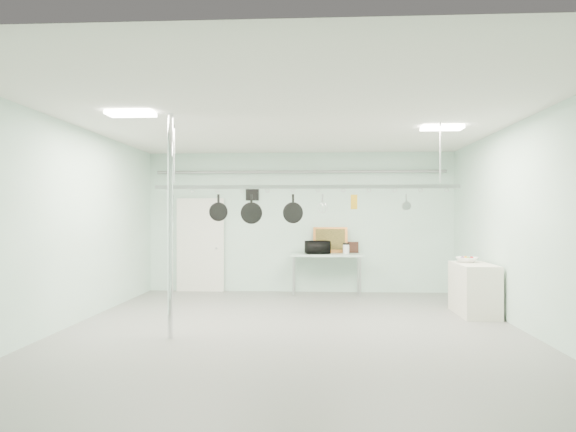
# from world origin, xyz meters

# --- Properties ---
(floor) EXTENTS (8.00, 8.00, 0.00)m
(floor) POSITION_xyz_m (0.00, 0.00, 0.00)
(floor) COLOR gray
(floor) RESTS_ON ground
(ceiling) EXTENTS (7.00, 8.00, 0.02)m
(ceiling) POSITION_xyz_m (0.00, 0.00, 3.19)
(ceiling) COLOR silver
(ceiling) RESTS_ON back_wall
(back_wall) EXTENTS (7.00, 0.02, 3.20)m
(back_wall) POSITION_xyz_m (0.00, 3.99, 1.60)
(back_wall) COLOR silver
(back_wall) RESTS_ON floor
(right_wall) EXTENTS (0.02, 8.00, 3.20)m
(right_wall) POSITION_xyz_m (3.49, 0.00, 1.60)
(right_wall) COLOR silver
(right_wall) RESTS_ON floor
(door) EXTENTS (1.10, 0.10, 2.20)m
(door) POSITION_xyz_m (-2.30, 3.94, 1.05)
(door) COLOR silver
(door) RESTS_ON floor
(wall_vent) EXTENTS (0.30, 0.04, 0.30)m
(wall_vent) POSITION_xyz_m (-1.10, 3.97, 2.25)
(wall_vent) COLOR black
(wall_vent) RESTS_ON back_wall
(conduit_pipe) EXTENTS (6.60, 0.07, 0.07)m
(conduit_pipe) POSITION_xyz_m (0.00, 3.90, 2.75)
(conduit_pipe) COLOR gray
(conduit_pipe) RESTS_ON back_wall
(chrome_pole) EXTENTS (0.08, 0.08, 3.20)m
(chrome_pole) POSITION_xyz_m (-1.70, -0.60, 1.60)
(chrome_pole) COLOR silver
(chrome_pole) RESTS_ON floor
(prep_table) EXTENTS (1.60, 0.70, 0.91)m
(prep_table) POSITION_xyz_m (0.60, 3.60, 0.83)
(prep_table) COLOR #A5C3B5
(prep_table) RESTS_ON floor
(side_cabinet) EXTENTS (0.60, 1.20, 0.90)m
(side_cabinet) POSITION_xyz_m (3.15, 1.40, 0.45)
(side_cabinet) COLOR silver
(side_cabinet) RESTS_ON floor
(pot_rack) EXTENTS (4.80, 0.06, 1.00)m
(pot_rack) POSITION_xyz_m (0.20, 0.30, 2.23)
(pot_rack) COLOR #B7B7BC
(pot_rack) RESTS_ON ceiling
(light_panel_left) EXTENTS (0.65, 0.30, 0.05)m
(light_panel_left) POSITION_xyz_m (-2.20, -0.80, 3.16)
(light_panel_left) COLOR white
(light_panel_left) RESTS_ON ceiling
(light_panel_right) EXTENTS (0.65, 0.30, 0.05)m
(light_panel_right) POSITION_xyz_m (2.40, 0.60, 3.16)
(light_panel_right) COLOR white
(light_panel_right) RESTS_ON ceiling
(microwave) EXTENTS (0.58, 0.46, 0.29)m
(microwave) POSITION_xyz_m (0.40, 3.55, 1.05)
(microwave) COLOR black
(microwave) RESTS_ON prep_table
(coffee_canister) EXTENTS (0.16, 0.16, 0.20)m
(coffee_canister) POSITION_xyz_m (1.03, 3.59, 1.01)
(coffee_canister) COLOR white
(coffee_canister) RESTS_ON prep_table
(painting_large) EXTENTS (0.78, 0.14, 0.58)m
(painting_large) POSITION_xyz_m (0.69, 3.90, 1.20)
(painting_large) COLOR #B96C31
(painting_large) RESTS_ON prep_table
(painting_small) EXTENTS (0.31, 0.10, 0.25)m
(painting_small) POSITION_xyz_m (1.18, 3.90, 1.03)
(painting_small) COLOR black
(painting_small) RESTS_ON prep_table
(fruit_bowl) EXTENTS (0.51, 0.51, 0.10)m
(fruit_bowl) POSITION_xyz_m (3.09, 1.64, 0.95)
(fruit_bowl) COLOR white
(fruit_bowl) RESTS_ON side_cabinet
(skillet_left) EXTENTS (0.30, 0.18, 0.40)m
(skillet_left) POSITION_xyz_m (-1.18, 0.30, 1.88)
(skillet_left) COLOR black
(skillet_left) RESTS_ON pot_rack
(skillet_mid) EXTENTS (0.34, 0.07, 0.48)m
(skillet_mid) POSITION_xyz_m (-0.65, 0.30, 1.84)
(skillet_mid) COLOR black
(skillet_mid) RESTS_ON pot_rack
(skillet_right) EXTENTS (0.33, 0.18, 0.45)m
(skillet_right) POSITION_xyz_m (0.01, 0.30, 1.86)
(skillet_right) COLOR black
(skillet_right) RESTS_ON pot_rack
(whisk) EXTENTS (0.20, 0.20, 0.32)m
(whisk) POSITION_xyz_m (0.47, 0.30, 1.92)
(whisk) COLOR #A8A9AD
(whisk) RESTS_ON pot_rack
(grater) EXTENTS (0.10, 0.03, 0.25)m
(grater) POSITION_xyz_m (0.97, 0.30, 1.96)
(grater) COLOR gold
(grater) RESTS_ON pot_rack
(saucepan) EXTENTS (0.14, 0.10, 0.26)m
(saucepan) POSITION_xyz_m (1.78, 0.30, 1.96)
(saucepan) COLOR #A9A9AD
(saucepan) RESTS_ON pot_rack
(fruit_cluster) EXTENTS (0.24, 0.24, 0.09)m
(fruit_cluster) POSITION_xyz_m (3.09, 1.64, 0.99)
(fruit_cluster) COLOR #AD1018
(fruit_cluster) RESTS_ON fruit_bowl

